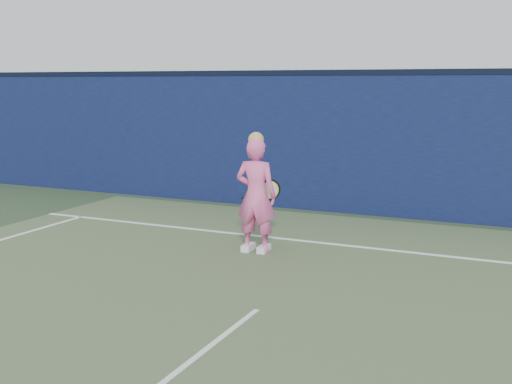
% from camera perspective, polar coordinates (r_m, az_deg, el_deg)
% --- Properties ---
extents(ground, '(80.00, 80.00, 0.00)m').
position_cam_1_polar(ground, '(6.05, -3.94, -13.49)').
color(ground, '#284027').
rests_on(ground, ground).
extents(backstop_wall, '(24.00, 0.40, 2.50)m').
position_cam_1_polar(backstop_wall, '(11.74, 11.22, 4.04)').
color(backstop_wall, '#0D133C').
rests_on(backstop_wall, ground).
extents(wall_cap, '(24.00, 0.42, 0.10)m').
position_cam_1_polar(wall_cap, '(11.69, 11.43, 10.39)').
color(wall_cap, black).
rests_on(wall_cap, backstop_wall).
extents(player, '(0.61, 0.42, 1.70)m').
position_cam_1_polar(player, '(8.99, -0.00, -0.26)').
color(player, pink).
rests_on(player, ground).
extents(racket, '(0.55, 0.32, 0.32)m').
position_cam_1_polar(racket, '(9.45, 1.09, 0.15)').
color(racket, black).
rests_on(racket, ground).
extents(court_lines, '(11.00, 12.04, 0.01)m').
position_cam_1_polar(court_lines, '(5.78, -5.53, -14.53)').
color(court_lines, white).
rests_on(court_lines, court_surface).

